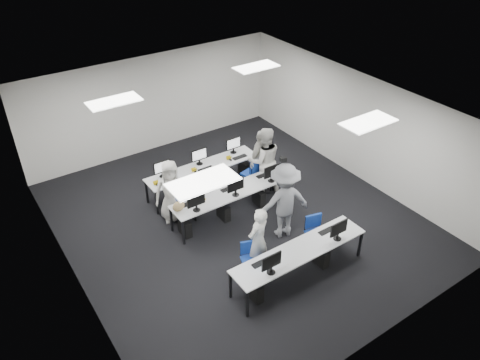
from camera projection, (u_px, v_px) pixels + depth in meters
room at (236, 169)px, 11.02m from camera, size 9.00×9.02×3.00m
ceiling_panels at (236, 111)px, 10.20m from camera, size 5.20×4.60×0.02m
desk_front at (300, 252)px, 9.81m from camera, size 3.20×0.70×0.73m
desk_mid at (232, 193)px, 11.61m from camera, size 3.20×0.70×0.73m
desk_back at (203, 168)px, 12.57m from camera, size 3.20×0.70×0.73m
equipment_front at (292, 267)px, 9.89m from camera, size 2.51×0.41×1.19m
equipment_mid at (226, 206)px, 11.68m from camera, size 2.91×0.41×1.19m
equipment_back at (209, 176)px, 12.85m from camera, size 2.91×0.41×1.19m
chair_0 at (251, 266)px, 10.06m from camera, size 0.52×0.54×0.82m
chair_1 at (315, 239)px, 10.77m from camera, size 0.52×0.54×0.86m
chair_2 at (184, 211)px, 11.69m from camera, size 0.43×0.46×0.83m
chair_3 at (219, 194)px, 12.32m from camera, size 0.51×0.54×0.83m
chair_4 at (260, 181)px, 12.79m from camera, size 0.44×0.48×0.89m
chair_5 at (179, 205)px, 11.82m from camera, size 0.63×0.65×0.98m
chair_6 at (217, 191)px, 12.40m from camera, size 0.48×0.51×0.85m
chair_7 at (251, 179)px, 12.86m from camera, size 0.54×0.57×0.90m
handbag at (179, 206)px, 10.86m from camera, size 0.32×0.21×0.25m
student_0 at (258, 240)px, 9.95m from camera, size 0.67×0.54×1.60m
student_1 at (264, 160)px, 12.43m from camera, size 1.10×0.99×1.88m
student_2 at (171, 191)px, 11.41m from camera, size 0.95×0.80×1.66m
student_3 at (260, 159)px, 12.66m from camera, size 1.08×0.79×1.70m
photographer at (284, 201)px, 10.85m from camera, size 1.39×1.01×1.93m
dslr_camera at (283, 159)px, 10.42m from camera, size 0.18×0.21×0.10m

